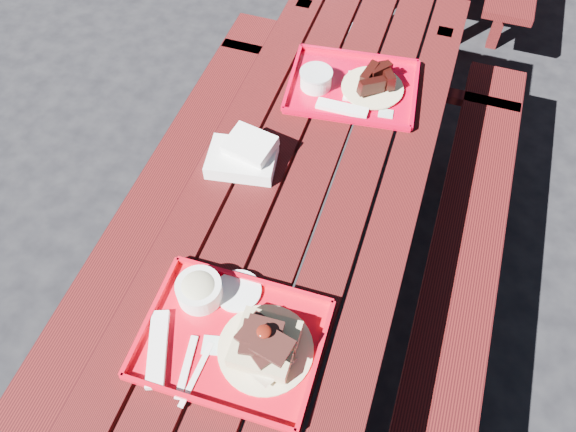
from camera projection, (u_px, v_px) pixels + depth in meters
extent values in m
plane|color=black|center=(299.00, 297.00, 2.42)|extent=(60.00, 60.00, 0.00)
cube|color=#4B0F0E|center=(217.00, 173.00, 1.87)|extent=(0.14, 2.40, 0.04)
cube|color=#4B0F0E|center=(259.00, 184.00, 1.85)|extent=(0.14, 2.40, 0.04)
cube|color=#4B0F0E|center=(303.00, 196.00, 1.82)|extent=(0.14, 2.40, 0.04)
cube|color=#4B0F0E|center=(347.00, 208.00, 1.79)|extent=(0.14, 2.40, 0.04)
cube|color=#4B0F0E|center=(393.00, 220.00, 1.77)|extent=(0.14, 2.40, 0.04)
cube|color=#4B0F0E|center=(158.00, 204.00, 2.17)|extent=(0.25, 2.40, 0.04)
cube|color=#4B0F0E|center=(61.00, 432.00, 1.90)|extent=(0.06, 0.06, 0.42)
cube|color=#4B0F0E|center=(241.00, 101.00, 2.81)|extent=(0.06, 0.06, 0.42)
cube|color=#4B0F0E|center=(459.00, 289.00, 1.96)|extent=(0.25, 2.40, 0.04)
cube|color=#4B0F0E|center=(474.00, 157.00, 2.60)|extent=(0.06, 0.06, 0.42)
cube|color=#4B0F0E|center=(302.00, 72.00, 2.68)|extent=(0.06, 0.06, 0.75)
cube|color=#4B0F0E|center=(426.00, 100.00, 2.58)|extent=(0.06, 0.06, 0.75)
cube|color=#4B0F0E|center=(364.00, 77.00, 2.59)|extent=(1.40, 0.06, 0.04)
cube|color=#4B0F0E|center=(501.00, 16.00, 3.20)|extent=(0.06, 0.06, 0.42)
cube|color=red|center=(232.00, 340.00, 1.51)|extent=(0.48, 0.37, 0.01)
cube|color=red|center=(254.00, 280.00, 1.60)|extent=(0.47, 0.02, 0.02)
cube|color=red|center=(206.00, 403.00, 1.40)|extent=(0.47, 0.02, 0.02)
cube|color=red|center=(316.00, 363.00, 1.46)|extent=(0.02, 0.36, 0.02)
cube|color=red|center=(151.00, 314.00, 1.54)|extent=(0.02, 0.36, 0.02)
cylinder|color=beige|center=(266.00, 349.00, 1.49)|extent=(0.26, 0.26, 0.01)
cube|color=#C9B784|center=(260.00, 359.00, 1.44)|extent=(0.16, 0.08, 0.05)
cube|color=#C9B784|center=(271.00, 329.00, 1.48)|extent=(0.16, 0.08, 0.05)
ellipsoid|color=#4F1109|center=(264.00, 329.00, 1.38)|extent=(0.04, 0.04, 0.02)
cylinder|color=white|center=(199.00, 290.00, 1.55)|extent=(0.13, 0.13, 0.06)
ellipsoid|color=#BFBA93|center=(199.00, 287.00, 1.54)|extent=(0.11, 0.11, 0.05)
cylinder|color=white|center=(238.00, 291.00, 1.58)|extent=(0.13, 0.13, 0.01)
cube|color=white|center=(158.00, 349.00, 1.48)|extent=(0.12, 0.22, 0.02)
cube|color=white|center=(187.00, 367.00, 1.46)|extent=(0.05, 0.17, 0.01)
cube|color=white|center=(196.00, 374.00, 1.45)|extent=(0.02, 0.18, 0.01)
cube|color=white|center=(212.00, 345.00, 1.49)|extent=(0.06, 0.06, 0.00)
cube|color=red|center=(352.00, 88.00, 2.07)|extent=(0.49, 0.40, 0.01)
cube|color=red|center=(359.00, 54.00, 2.15)|extent=(0.45, 0.07, 0.02)
cube|color=red|center=(346.00, 119.00, 1.96)|extent=(0.45, 0.07, 0.02)
cube|color=red|center=(415.00, 94.00, 2.03)|extent=(0.05, 0.35, 0.02)
cube|color=red|center=(292.00, 77.00, 2.08)|extent=(0.05, 0.35, 0.02)
cube|color=white|center=(367.00, 88.00, 2.06)|extent=(0.17, 0.17, 0.01)
cylinder|color=beige|center=(372.00, 87.00, 2.05)|extent=(0.23, 0.23, 0.01)
cylinder|color=white|center=(316.00, 80.00, 2.05)|extent=(0.11, 0.11, 0.06)
cylinder|color=silver|center=(316.00, 73.00, 2.02)|extent=(0.12, 0.12, 0.01)
cube|color=white|center=(342.00, 108.00, 1.99)|extent=(0.19, 0.05, 0.02)
cube|color=silver|center=(386.00, 114.00, 1.98)|extent=(0.06, 0.05, 0.00)
cube|color=white|center=(242.00, 160.00, 1.85)|extent=(0.25, 0.20, 0.05)
cube|color=white|center=(250.00, 145.00, 1.82)|extent=(0.17, 0.15, 0.04)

